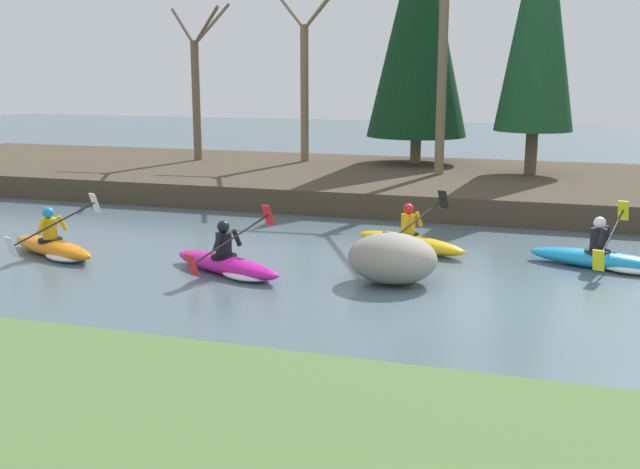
# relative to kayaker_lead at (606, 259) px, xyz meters

# --- Properties ---
(ground_plane) EXTENTS (90.00, 90.00, 0.00)m
(ground_plane) POSITION_rel_kayaker_lead_xyz_m (-1.90, -2.83, -0.20)
(ground_plane) COLOR #4C606B
(riverbank_far) EXTENTS (44.00, 8.83, 0.66)m
(riverbank_far) POSITION_rel_kayaker_lead_xyz_m (-1.90, 7.84, 0.13)
(riverbank_far) COLOR #473D2D
(riverbank_far) RESTS_ON ground
(conifer_tree_far_left) EXTENTS (3.35, 3.35, 8.28)m
(conifer_tree_far_left) POSITION_rel_kayaker_lead_xyz_m (-5.59, 10.35, 5.05)
(conifer_tree_far_left) COLOR #7A664C
(conifer_tree_far_left) RESTS_ON riverbank_far
(conifer_tree_left) EXTENTS (2.33, 2.33, 8.43)m
(conifer_tree_left) POSITION_rel_kayaker_lead_xyz_m (-1.75, 8.69, 5.31)
(conifer_tree_left) COLOR brown
(conifer_tree_left) RESTS_ON riverbank_far
(bare_tree_upstream) EXTENTS (3.02, 2.98, 5.43)m
(bare_tree_upstream) POSITION_rel_kayaker_lead_xyz_m (-13.04, 9.01, 3.02)
(bare_tree_upstream) COLOR brown
(bare_tree_upstream) RESTS_ON riverbank_far
(bare_tree_mid_upstream) EXTENTS (3.38, 3.34, 6.11)m
(bare_tree_mid_upstream) POSITION_rel_kayaker_lead_xyz_m (-9.31, 9.74, 3.34)
(bare_tree_mid_upstream) COLOR #7A664C
(bare_tree_mid_upstream) RESTS_ON riverbank_far
(bare_tree_mid_downstream) EXTENTS (4.21, 4.16, 7.69)m
(bare_tree_mid_downstream) POSITION_rel_kayaker_lead_xyz_m (-4.37, 7.85, 4.08)
(bare_tree_mid_downstream) COLOR #7A664C
(bare_tree_mid_downstream) RESTS_ON riverbank_far
(kayaker_lead) EXTENTS (2.77, 2.04, 1.20)m
(kayaker_lead) POSITION_rel_kayaker_lead_xyz_m (0.00, 0.00, 0.00)
(kayaker_lead) COLOR #1993D6
(kayaker_lead) RESTS_ON ground
(kayaker_middle) EXTENTS (2.70, 1.95, 1.20)m
(kayaker_middle) POSITION_rel_kayaker_lead_xyz_m (-3.85, 0.36, 0.02)
(kayaker_middle) COLOR yellow
(kayaker_middle) RESTS_ON ground
(kayaker_trailing) EXTENTS (2.71, 1.97, 1.20)m
(kayaker_trailing) POSITION_rel_kayaker_lead_xyz_m (-6.71, -2.52, 0.00)
(kayaker_trailing) COLOR #C61999
(kayaker_trailing) RESTS_ON ground
(kayaker_far_back) EXTENTS (2.72, 1.98, 1.20)m
(kayaker_far_back) POSITION_rel_kayaker_lead_xyz_m (-10.70, -2.31, 0.00)
(kayaker_far_back) COLOR orange
(kayaker_far_back) RESTS_ON ground
(boulder_midstream) EXTENTS (1.61, 1.26, 0.91)m
(boulder_midstream) POSITION_rel_kayaker_lead_xyz_m (-3.71, -2.19, 0.26)
(boulder_midstream) COLOR gray
(boulder_midstream) RESTS_ON ground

